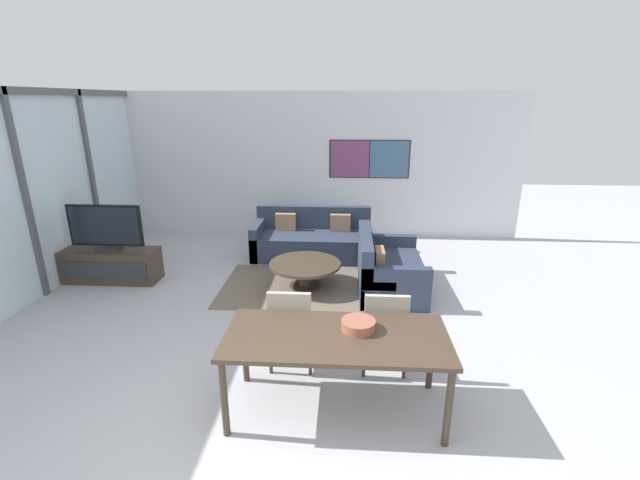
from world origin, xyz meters
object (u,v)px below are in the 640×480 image
(tv_console, at_px, (112,265))
(dining_chair_left, at_px, (291,323))
(dining_table, at_px, (336,343))
(dining_chair_centre, at_px, (385,326))
(television, at_px, (105,228))
(coffee_table, at_px, (305,269))
(fruit_bowl, at_px, (358,324))
(sofa_main, at_px, (313,240))
(sofa_side, at_px, (385,271))

(tv_console, distance_m, dining_chair_left, 3.65)
(dining_table, height_order, dining_chair_centre, dining_chair_centre)
(television, distance_m, dining_chair_centre, 4.46)
(coffee_table, bearing_deg, fruit_bowl, -74.25)
(television, height_order, sofa_main, television)
(television, relative_size, sofa_side, 0.73)
(sofa_main, xyz_separation_m, dining_table, (0.52, -4.00, 0.41))
(tv_console, bearing_deg, sofa_main, 24.22)
(sofa_main, distance_m, dining_chair_centre, 3.53)
(television, distance_m, dining_chair_left, 3.66)
(coffee_table, bearing_deg, dining_chair_centre, -63.64)
(sofa_side, xyz_separation_m, dining_chair_left, (-1.11, -2.02, 0.24))
(coffee_table, relative_size, dining_table, 0.55)
(sofa_main, bearing_deg, dining_chair_centre, -73.73)
(sofa_main, relative_size, dining_chair_centre, 2.28)
(television, distance_m, coffee_table, 3.01)
(sofa_main, relative_size, fruit_bowl, 6.91)
(tv_console, relative_size, fruit_bowl, 4.77)
(television, relative_size, dining_chair_left, 1.23)
(dining_table, height_order, fruit_bowl, fruit_bowl)
(tv_console, distance_m, television, 0.59)
(television, relative_size, dining_table, 0.58)
(sofa_main, xyz_separation_m, dining_chair_centre, (0.99, -3.38, 0.24))
(dining_chair_left, distance_m, dining_chair_centre, 0.93)
(sofa_main, height_order, dining_table, sofa_main)
(sofa_main, height_order, sofa_side, same)
(tv_console, height_order, sofa_side, sofa_side)
(sofa_side, bearing_deg, dining_table, 166.30)
(dining_table, relative_size, dining_chair_centre, 2.11)
(fruit_bowl, bearing_deg, dining_chair_centre, 61.33)
(tv_console, distance_m, coffee_table, 2.96)
(dining_chair_left, bearing_deg, coffee_table, 91.53)
(coffee_table, xyz_separation_m, fruit_bowl, (0.71, -2.50, 0.52))
(coffee_table, bearing_deg, television, 178.85)
(sofa_side, bearing_deg, coffee_table, 91.49)
(sofa_main, bearing_deg, tv_console, -155.78)
(coffee_table, height_order, dining_chair_centre, dining_chair_centre)
(dining_chair_left, bearing_deg, dining_chair_centre, -0.09)
(coffee_table, relative_size, dining_chair_centre, 1.16)
(sofa_main, relative_size, dining_table, 1.08)
(tv_console, xyz_separation_m, fruit_bowl, (3.67, -2.56, 0.56))
(fruit_bowl, bearing_deg, sofa_main, 100.28)
(sofa_main, bearing_deg, fruit_bowl, -79.72)
(fruit_bowl, bearing_deg, dining_table, -150.95)
(dining_chair_left, bearing_deg, dining_table, -52.92)
(sofa_main, height_order, coffee_table, sofa_main)
(dining_table, bearing_deg, tv_console, 142.56)
(tv_console, height_order, dining_chair_centre, dining_chair_centre)
(sofa_side, bearing_deg, dining_chair_centre, 175.02)
(television, xyz_separation_m, fruit_bowl, (3.67, -2.56, -0.04))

